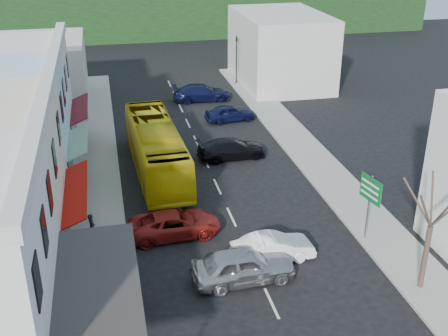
# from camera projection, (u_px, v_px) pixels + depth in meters

# --- Properties ---
(ground) EXTENTS (120.00, 120.00, 0.00)m
(ground) POSITION_uv_depth(u_px,v_px,m) (249.00, 255.00, 28.70)
(ground) COLOR black
(ground) RESTS_ON ground
(sidewalk_left) EXTENTS (3.00, 52.00, 0.15)m
(sidewalk_left) POSITION_uv_depth(u_px,v_px,m) (97.00, 183.00, 36.09)
(sidewalk_left) COLOR gray
(sidewalk_left) RESTS_ON ground
(sidewalk_right) EXTENTS (3.00, 52.00, 0.15)m
(sidewalk_right) POSITION_uv_depth(u_px,v_px,m) (317.00, 163.00, 39.01)
(sidewalk_right) COLOR gray
(sidewalk_right) RESTS_ON ground
(distant_block_left) EXTENTS (8.00, 10.00, 6.00)m
(distant_block_left) POSITION_uv_depth(u_px,v_px,m) (39.00, 74.00, 49.09)
(distant_block_left) COLOR #B7B2A8
(distant_block_left) RESTS_ON ground
(distant_block_right) EXTENTS (8.00, 12.00, 7.00)m
(distant_block_right) POSITION_uv_depth(u_px,v_px,m) (280.00, 49.00, 56.01)
(distant_block_right) COLOR #B7B2A8
(distant_block_right) RESTS_ON ground
(bus) EXTENTS (2.99, 11.70, 3.10)m
(bus) POSITION_uv_depth(u_px,v_px,m) (156.00, 150.00, 37.26)
(bus) COLOR yellow
(bus) RESTS_ON ground
(car_silver) EXTENTS (4.49, 2.02, 1.40)m
(car_silver) POSITION_uv_depth(u_px,v_px,m) (243.00, 268.00, 26.42)
(car_silver) COLOR #A2A1A6
(car_silver) RESTS_ON ground
(car_white) EXTENTS (4.50, 2.06, 1.40)m
(car_white) POSITION_uv_depth(u_px,v_px,m) (273.00, 248.00, 28.02)
(car_white) COLOR white
(car_white) RESTS_ON ground
(car_red) EXTENTS (4.69, 2.14, 1.40)m
(car_red) POSITION_uv_depth(u_px,v_px,m) (175.00, 224.00, 30.18)
(car_red) COLOR maroon
(car_red) RESTS_ON ground
(car_black_near) EXTENTS (4.61, 2.13, 1.40)m
(car_black_near) POSITION_uv_depth(u_px,v_px,m) (232.00, 149.00, 39.67)
(car_black_near) COLOR black
(car_black_near) RESTS_ON ground
(car_navy_mid) EXTENTS (4.58, 2.31, 1.40)m
(car_navy_mid) POSITION_uv_depth(u_px,v_px,m) (230.00, 113.00, 46.68)
(car_navy_mid) COLOR black
(car_navy_mid) RESTS_ON ground
(car_navy_far) EXTENTS (4.53, 1.91, 1.40)m
(car_navy_far) POSITION_uv_depth(u_px,v_px,m) (202.00, 93.00, 51.75)
(car_navy_far) COLOR black
(car_navy_far) RESTS_ON ground
(pedestrian_left) EXTENTS (0.54, 0.68, 1.70)m
(pedestrian_left) POSITION_uv_depth(u_px,v_px,m) (92.00, 226.00, 29.37)
(pedestrian_left) COLOR black
(pedestrian_left) RESTS_ON sidewalk_left
(direction_sign) EXTENTS (0.81, 1.78, 3.79)m
(direction_sign) POSITION_uv_depth(u_px,v_px,m) (368.00, 209.00, 29.19)
(direction_sign) COLOR #0A5B23
(direction_sign) RESTS_ON ground
(street_tree) EXTENTS (3.51, 3.51, 6.73)m
(street_tree) POSITION_uv_depth(u_px,v_px,m) (431.00, 226.00, 24.71)
(street_tree) COLOR #3C2D24
(street_tree) RESTS_ON ground
(traffic_signal) EXTENTS (0.87, 1.17, 4.90)m
(traffic_signal) POSITION_uv_depth(u_px,v_px,m) (236.00, 60.00, 55.91)
(traffic_signal) COLOR black
(traffic_signal) RESTS_ON ground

